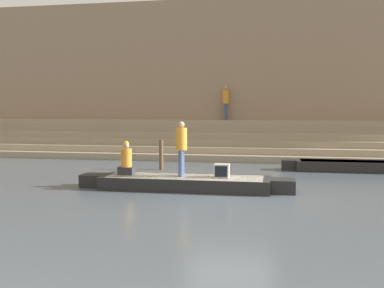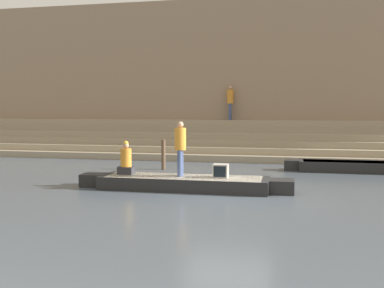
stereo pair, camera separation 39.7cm
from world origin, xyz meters
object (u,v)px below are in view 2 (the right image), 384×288
Objects in this scene: moored_boat_shore at (353,166)px; tv_set at (221,171)px; person_standing at (180,145)px; rowboat_main at (184,182)px; mooring_post at (163,155)px; person_on_steps at (230,100)px; person_rowing at (126,161)px.

tv_set is at bearing -131.85° from moored_boat_shore.
tv_set is at bearing 15.67° from person_standing.
moored_boat_shore is (5.59, 5.03, 0.00)m from rowboat_main.
rowboat_main is 5.45× the size of mooring_post.
rowboat_main is 1.16m from person_standing.
mooring_post reaches higher than tv_set.
person_on_steps reaches higher than moored_boat_shore.
rowboat_main is 10.50m from person_on_steps.
person_standing reaches higher than tv_set.
tv_set is 5.07m from mooring_post.
person_on_steps reaches higher than person_rowing.
person_rowing is 0.20× the size of moored_boat_shore.
person_on_steps is at bearing 93.34° from person_rowing.
person_on_steps is (2.02, 10.03, 2.06)m from person_rowing.
person_rowing is (-1.90, 0.12, 0.60)m from rowboat_main.
person_on_steps is (-5.48, 5.12, 2.66)m from moored_boat_shore.
person_on_steps is at bearing 100.59° from tv_set.
mooring_post is at bearing -173.39° from moored_boat_shore.
person_standing is at bearing -67.58° from mooring_post.
person_on_steps is at bearing 103.82° from person_standing.
person_rowing is 10.44m from person_on_steps.
person_on_steps is at bearing 92.69° from rowboat_main.
tv_set is 6.71m from moored_boat_shore.
mooring_post is at bearing -57.58° from person_on_steps.
mooring_post is (-2.95, 4.13, 0.00)m from tv_set.
moored_boat_shore is at bearing 45.33° from rowboat_main.
moored_boat_shore reaches higher than rowboat_main.
person_standing is 3.75× the size of tv_set.
person_rowing is at bearing -91.20° from mooring_post.
tv_set is 0.25× the size of person_on_steps.
tv_set is (1.24, 0.01, -0.76)m from person_standing.
moored_boat_shore is at bearing 47.97° from person_rowing.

